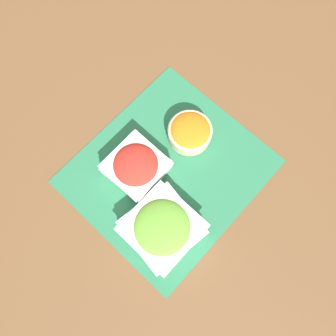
# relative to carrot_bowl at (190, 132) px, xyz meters

# --- Properties ---
(ground_plane) EXTENTS (3.00, 3.00, 0.00)m
(ground_plane) POSITION_rel_carrot_bowl_xyz_m (0.12, 0.03, -0.04)
(ground_plane) COLOR brown
(placemat) EXTENTS (0.51, 0.46, 0.00)m
(placemat) POSITION_rel_carrot_bowl_xyz_m (0.12, 0.03, -0.03)
(placemat) COLOR #2D7A51
(placemat) RESTS_ON ground_plane
(carrot_bowl) EXTENTS (0.13, 0.13, 0.06)m
(carrot_bowl) POSITION_rel_carrot_bowl_xyz_m (0.00, 0.00, 0.00)
(carrot_bowl) COLOR beige
(carrot_bowl) RESTS_ON placemat
(lettuce_bowl) EXTENTS (0.20, 0.20, 0.08)m
(lettuce_bowl) POSITION_rel_carrot_bowl_xyz_m (0.25, 0.13, 0.01)
(lettuce_bowl) COLOR white
(lettuce_bowl) RESTS_ON placemat
(tomato_bowl) EXTENTS (0.15, 0.15, 0.08)m
(tomato_bowl) POSITION_rel_carrot_bowl_xyz_m (0.18, -0.04, 0.01)
(tomato_bowl) COLOR white
(tomato_bowl) RESTS_ON placemat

